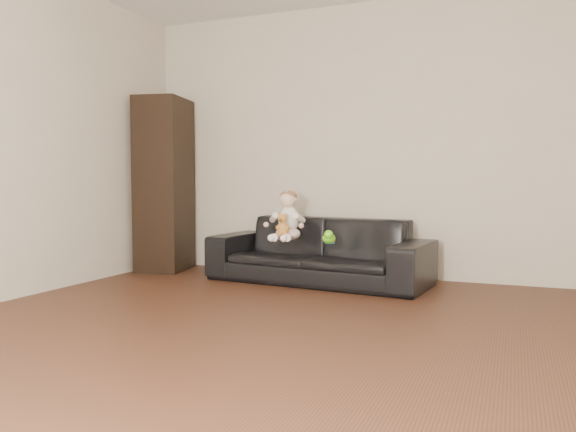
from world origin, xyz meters
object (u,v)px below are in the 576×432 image
at_px(sofa, 318,250).
at_px(teddy_bear, 283,225).
at_px(baby, 287,218).
at_px(toy_blue_disc, 330,243).
at_px(toy_rattle, 332,240).
at_px(cabinet, 164,185).
at_px(toy_green, 329,238).

height_order(sofa, teddy_bear, teddy_bear).
height_order(baby, toy_blue_disc, baby).
distance_m(teddy_bear, toy_rattle, 0.46).
relative_size(cabinet, teddy_bear, 9.10).
height_order(sofa, toy_rattle, sofa).
bearing_deg(baby, cabinet, 157.25).
bearing_deg(toy_rattle, baby, 168.85).
relative_size(sofa, teddy_bear, 10.25).
relative_size(teddy_bear, toy_green, 1.45).
distance_m(cabinet, toy_blue_disc, 1.96).
bearing_deg(toy_green, cabinet, 170.09).
xyz_separation_m(cabinet, toy_rattle, (1.90, -0.30, -0.47)).
bearing_deg(teddy_bear, sofa, 15.05).
bearing_deg(teddy_bear, toy_green, -27.28).
xyz_separation_m(baby, toy_blue_disc, (0.43, -0.09, -0.19)).
bearing_deg(toy_green, sofa, 127.02).
relative_size(baby, teddy_bear, 2.35).
distance_m(cabinet, baby, 1.49).
relative_size(toy_green, toy_rattle, 2.29).
distance_m(cabinet, toy_rattle, 1.98).
relative_size(baby, toy_blue_disc, 5.15).
relative_size(sofa, toy_rattle, 33.97).
xyz_separation_m(toy_green, toy_rattle, (0.02, 0.03, -0.02)).
bearing_deg(toy_green, baby, 164.34).
bearing_deg(baby, teddy_bear, -100.43).
distance_m(sofa, teddy_bear, 0.42).
bearing_deg(teddy_bear, toy_blue_disc, -22.44).
distance_m(sofa, toy_green, 0.32).
bearing_deg(baby, sofa, 8.00).
distance_m(toy_green, toy_rattle, 0.04).
xyz_separation_m(cabinet, teddy_bear, (1.46, -0.34, -0.35)).
height_order(sofa, toy_green, sofa).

